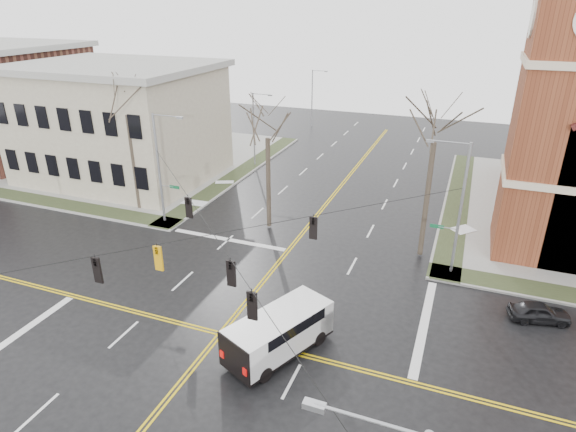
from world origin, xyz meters
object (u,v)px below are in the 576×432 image
(cargo_van, at_px, (282,329))
(parked_car_a, at_px, (539,312))
(streetlight_north_a, at_px, (255,127))
(tree_ne, at_px, (435,134))
(streetlight_north_b, at_px, (313,96))
(tree_nw_far, at_px, (126,108))
(signal_pole_ne, at_px, (458,206))
(signal_pole_nw, at_px, (160,166))
(tree_nw_near, at_px, (268,132))

(cargo_van, xyz_separation_m, parked_car_a, (12.87, 7.74, -0.79))
(streetlight_north_a, distance_m, tree_ne, 25.17)
(streetlight_north_b, bearing_deg, tree_nw_far, -97.40)
(signal_pole_ne, height_order, signal_pole_nw, same)
(tree_nw_far, height_order, tree_nw_near, tree_nw_far)
(tree_nw_near, bearing_deg, streetlight_north_b, 102.70)
(parked_car_a, xyz_separation_m, tree_ne, (-7.38, 5.49, 8.45))
(signal_pole_ne, bearing_deg, tree_nw_far, 176.62)
(streetlight_north_a, relative_size, streetlight_north_b, 1.00)
(streetlight_north_a, bearing_deg, cargo_van, -62.81)
(tree_nw_near, height_order, tree_ne, tree_ne)
(signal_pole_nw, bearing_deg, tree_nw_far, 158.01)
(streetlight_north_a, distance_m, tree_nw_near, 16.59)
(signal_pole_ne, distance_m, tree_nw_far, 26.86)
(tree_ne, bearing_deg, cargo_van, -112.55)
(signal_pole_ne, relative_size, tree_nw_near, 0.82)
(streetlight_north_a, relative_size, cargo_van, 1.24)
(streetlight_north_a, height_order, tree_nw_near, tree_nw_near)
(signal_pole_nw, distance_m, streetlight_north_a, 16.52)
(signal_pole_nw, height_order, parked_car_a, signal_pole_nw)
(streetlight_north_b, bearing_deg, parked_car_a, -55.90)
(streetlight_north_b, relative_size, tree_nw_far, 0.65)
(cargo_van, bearing_deg, tree_nw_far, 169.63)
(cargo_van, bearing_deg, parked_car_a, 55.26)
(tree_nw_far, relative_size, tree_nw_near, 1.13)
(signal_pole_ne, distance_m, tree_nw_near, 14.73)
(tree_nw_far, bearing_deg, streetlight_north_a, 73.09)
(signal_pole_nw, relative_size, streetlight_north_b, 1.12)
(signal_pole_nw, xyz_separation_m, streetlight_north_a, (0.67, 16.50, -0.48))
(parked_car_a, bearing_deg, tree_nw_far, 67.05)
(tree_ne, bearing_deg, parked_car_a, -36.63)
(streetlight_north_a, height_order, cargo_van, streetlight_north_a)
(signal_pole_nw, relative_size, parked_car_a, 2.66)
(streetlight_north_b, bearing_deg, cargo_van, -73.32)
(streetlight_north_b, bearing_deg, signal_pole_ne, -58.95)
(signal_pole_nw, bearing_deg, tree_ne, 4.83)
(streetlight_north_b, height_order, tree_nw_far, tree_nw_far)
(streetlight_north_a, relative_size, parked_car_a, 2.37)
(parked_car_a, relative_size, tree_nw_near, 0.31)
(tree_nw_far, relative_size, tree_ne, 0.99)
(streetlight_north_b, relative_size, cargo_van, 1.24)
(cargo_van, distance_m, tree_nw_near, 16.62)
(parked_car_a, bearing_deg, signal_pole_ne, 41.14)
(streetlight_north_a, bearing_deg, signal_pole_nw, -92.32)
(streetlight_north_a, bearing_deg, signal_pole_ne, -36.90)
(parked_car_a, bearing_deg, streetlight_north_b, 20.63)
(cargo_van, distance_m, parked_car_a, 15.04)
(cargo_van, xyz_separation_m, tree_nw_far, (-18.92, 13.05, 7.60))
(signal_pole_ne, relative_size, cargo_van, 1.39)
(streetlight_north_a, xyz_separation_m, parked_car_a, (27.25, -20.25, -3.89))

